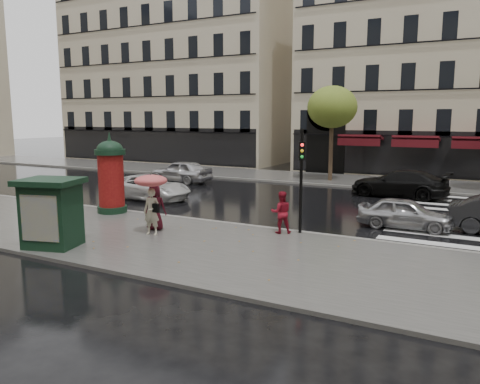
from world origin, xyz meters
The scene contains 19 objects.
ground centered at (0.00, 0.00, 0.00)m, with size 160.00×160.00×0.00m, color black.
near_sidewalk centered at (0.00, -0.50, 0.06)m, with size 90.00×7.00×0.12m, color #474744.
far_sidewalk centered at (0.00, 19.00, 0.06)m, with size 90.00×6.00×0.12m, color #474744.
near_kerb centered at (0.00, 3.00, 0.07)m, with size 90.00×0.25×0.14m, color slate.
far_kerb centered at (0.00, 16.00, 0.07)m, with size 90.00×0.25×0.14m, color slate.
zebra_crossing centered at (6.00, 9.60, 0.01)m, with size 3.60×11.75×0.01m, color silver.
bldg_far_corner centered at (6.00, 30.00, 11.31)m, with size 26.00×14.00×22.90m.
bldg_far_left centered at (-22.00, 30.00, 11.31)m, with size 24.00×14.00×22.90m.
tree_far_left centered at (-2.00, 18.00, 5.17)m, with size 3.40×3.40×6.64m.
woman_umbrella centered at (-3.30, -0.10, 1.67)m, with size 1.22×1.22×2.35m.
woman_red centered at (0.90, 2.40, 0.93)m, with size 0.79×0.61×1.62m, color maroon.
man_burgundy centered at (-3.72, 0.62, 1.02)m, with size 0.88×0.57×1.80m, color #460E19.
morris_column centered at (-7.64, 2.40, 1.92)m, with size 1.40×1.40×3.76m.
traffic_light centered at (1.56, 2.73, 2.52)m, with size 0.30×0.39×3.96m.
newsstand centered at (-5.27, -3.00, 1.33)m, with size 2.32×2.11×2.34m.
car_silver centered at (4.89, 5.92, 0.64)m, with size 1.50×3.74×1.27m, color #A5A6AA.
car_white centered at (-8.71, 6.39, 0.68)m, with size 2.27×4.92×1.37m, color silver.
car_black centered at (3.36, 13.75, 0.78)m, with size 2.18×5.36×1.56m, color black.
car_far_silver centered at (-11.15, 12.91, 0.78)m, with size 1.85×4.59×1.56m, color silver.
Camera 1 is at (7.70, -13.74, 4.51)m, focal length 35.00 mm.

